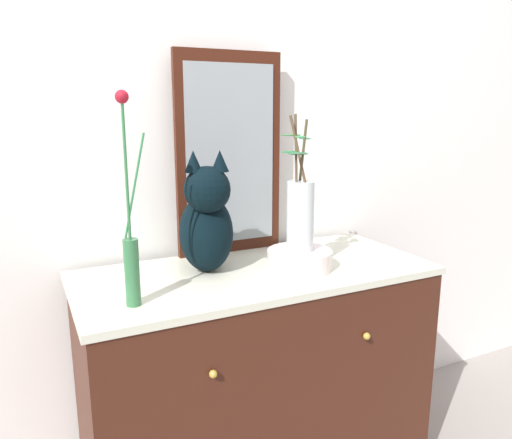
{
  "coord_description": "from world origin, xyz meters",
  "views": [
    {
      "loc": [
        -0.72,
        -1.48,
        1.41
      ],
      "look_at": [
        0.0,
        0.0,
        1.03
      ],
      "focal_mm": 34.55,
      "sensor_mm": 36.0,
      "label": 1
    }
  ],
  "objects_px": {
    "cat_sitting": "(206,221)",
    "bowl_porcelain": "(299,259)",
    "mirror_leaning": "(229,155)",
    "vase_slim_green": "(131,248)",
    "sideboard": "(256,379)",
    "vase_glass_clear": "(300,212)"
  },
  "relations": [
    {
      "from": "sideboard",
      "to": "vase_glass_clear",
      "type": "xyz_separation_m",
      "value": [
        0.14,
        -0.06,
        0.63
      ]
    },
    {
      "from": "mirror_leaning",
      "to": "vase_glass_clear",
      "type": "xyz_separation_m",
      "value": [
        0.13,
        -0.31,
        -0.17
      ]
    },
    {
      "from": "vase_slim_green",
      "to": "bowl_porcelain",
      "type": "relative_size",
      "value": 2.63
    },
    {
      "from": "vase_slim_green",
      "to": "vase_glass_clear",
      "type": "height_order",
      "value": "vase_slim_green"
    },
    {
      "from": "vase_slim_green",
      "to": "vase_glass_clear",
      "type": "bearing_deg",
      "value": 7.09
    },
    {
      "from": "sideboard",
      "to": "vase_glass_clear",
      "type": "relative_size",
      "value": 2.65
    },
    {
      "from": "bowl_porcelain",
      "to": "mirror_leaning",
      "type": "bearing_deg",
      "value": 112.72
    },
    {
      "from": "sideboard",
      "to": "cat_sitting",
      "type": "distance_m",
      "value": 0.63
    },
    {
      "from": "cat_sitting",
      "to": "vase_glass_clear",
      "type": "height_order",
      "value": "vase_glass_clear"
    },
    {
      "from": "mirror_leaning",
      "to": "vase_slim_green",
      "type": "relative_size",
      "value": 1.27
    },
    {
      "from": "cat_sitting",
      "to": "bowl_porcelain",
      "type": "relative_size",
      "value": 1.98
    },
    {
      "from": "bowl_porcelain",
      "to": "vase_slim_green",
      "type": "bearing_deg",
      "value": -172.91
    },
    {
      "from": "vase_slim_green",
      "to": "vase_glass_clear",
      "type": "distance_m",
      "value": 0.6
    },
    {
      "from": "mirror_leaning",
      "to": "cat_sitting",
      "type": "xyz_separation_m",
      "value": [
        -0.17,
        -0.2,
        -0.2
      ]
    },
    {
      "from": "mirror_leaning",
      "to": "vase_slim_green",
      "type": "bearing_deg",
      "value": -140.39
    },
    {
      "from": "cat_sitting",
      "to": "vase_glass_clear",
      "type": "bearing_deg",
      "value": -21.12
    },
    {
      "from": "mirror_leaning",
      "to": "bowl_porcelain",
      "type": "relative_size",
      "value": 3.34
    },
    {
      "from": "vase_glass_clear",
      "to": "cat_sitting",
      "type": "bearing_deg",
      "value": 158.88
    },
    {
      "from": "sideboard",
      "to": "bowl_porcelain",
      "type": "xyz_separation_m",
      "value": [
        0.14,
        -0.06,
        0.46
      ]
    },
    {
      "from": "mirror_leaning",
      "to": "bowl_porcelain",
      "type": "height_order",
      "value": "mirror_leaning"
    },
    {
      "from": "sideboard",
      "to": "mirror_leaning",
      "type": "bearing_deg",
      "value": 87.57
    },
    {
      "from": "sideboard",
      "to": "cat_sitting",
      "type": "bearing_deg",
      "value": 160.44
    }
  ]
}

